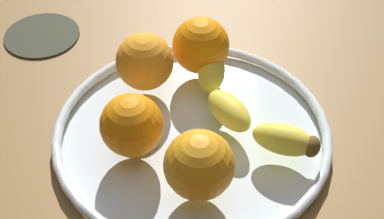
{
  "coord_description": "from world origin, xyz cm",
  "views": [
    {
      "loc": [
        34.91,
        -32.11,
        50.85
      ],
      "look_at": [
        0.0,
        0.0,
        4.8
      ],
      "focal_mm": 53.13,
      "sensor_mm": 36.0,
      "label": 1
    }
  ],
  "objects_px": {
    "orange_front_left": "(145,61)",
    "fruit_bowl": "(192,132)",
    "banana": "(243,107)",
    "orange_back_left": "(199,165)",
    "orange_center": "(201,45)",
    "orange_front_right": "(132,125)",
    "ambient_coaster": "(42,35)"
  },
  "relations": [
    {
      "from": "fruit_bowl",
      "to": "orange_center",
      "type": "xyz_separation_m",
      "value": [
        -0.07,
        0.08,
        0.05
      ]
    },
    {
      "from": "orange_front_right",
      "to": "ambient_coaster",
      "type": "height_order",
      "value": "orange_front_right"
    },
    {
      "from": "orange_back_left",
      "to": "orange_center",
      "type": "xyz_separation_m",
      "value": [
        -0.15,
        0.14,
        -0.0
      ]
    },
    {
      "from": "banana",
      "to": "orange_center",
      "type": "relative_size",
      "value": 2.98
    },
    {
      "from": "fruit_bowl",
      "to": "banana",
      "type": "distance_m",
      "value": 0.07
    },
    {
      "from": "orange_center",
      "to": "ambient_coaster",
      "type": "xyz_separation_m",
      "value": [
        -0.23,
        -0.11,
        -0.05
      ]
    },
    {
      "from": "orange_front_left",
      "to": "orange_center",
      "type": "bearing_deg",
      "value": 71.8
    },
    {
      "from": "orange_front_left",
      "to": "ambient_coaster",
      "type": "height_order",
      "value": "orange_front_left"
    },
    {
      "from": "banana",
      "to": "orange_center",
      "type": "height_order",
      "value": "orange_center"
    },
    {
      "from": "orange_center",
      "to": "ambient_coaster",
      "type": "relative_size",
      "value": 0.67
    },
    {
      "from": "fruit_bowl",
      "to": "orange_center",
      "type": "height_order",
      "value": "orange_center"
    },
    {
      "from": "orange_front_left",
      "to": "banana",
      "type": "bearing_deg",
      "value": 19.63
    },
    {
      "from": "fruit_bowl",
      "to": "orange_front_right",
      "type": "bearing_deg",
      "value": -107.64
    },
    {
      "from": "orange_back_left",
      "to": "ambient_coaster",
      "type": "relative_size",
      "value": 0.68
    },
    {
      "from": "orange_front_left",
      "to": "fruit_bowl",
      "type": "bearing_deg",
      "value": -5.82
    },
    {
      "from": "fruit_bowl",
      "to": "orange_front_right",
      "type": "xyz_separation_m",
      "value": [
        -0.02,
        -0.07,
        0.05
      ]
    },
    {
      "from": "ambient_coaster",
      "to": "fruit_bowl",
      "type": "bearing_deg",
      "value": 4.65
    },
    {
      "from": "fruit_bowl",
      "to": "orange_back_left",
      "type": "bearing_deg",
      "value": -37.89
    },
    {
      "from": "banana",
      "to": "orange_front_left",
      "type": "relative_size",
      "value": 3.03
    },
    {
      "from": "orange_back_left",
      "to": "orange_center",
      "type": "height_order",
      "value": "orange_back_left"
    },
    {
      "from": "fruit_bowl",
      "to": "ambient_coaster",
      "type": "distance_m",
      "value": 0.3
    },
    {
      "from": "banana",
      "to": "fruit_bowl",
      "type": "bearing_deg",
      "value": -108.32
    },
    {
      "from": "orange_center",
      "to": "ambient_coaster",
      "type": "bearing_deg",
      "value": -154.39
    },
    {
      "from": "fruit_bowl",
      "to": "orange_front_left",
      "type": "height_order",
      "value": "orange_front_left"
    },
    {
      "from": "banana",
      "to": "orange_front_right",
      "type": "height_order",
      "value": "orange_front_right"
    },
    {
      "from": "orange_front_right",
      "to": "orange_front_left",
      "type": "bearing_deg",
      "value": 133.36
    },
    {
      "from": "fruit_bowl",
      "to": "banana",
      "type": "relative_size",
      "value": 1.52
    },
    {
      "from": "orange_front_right",
      "to": "ambient_coaster",
      "type": "relative_size",
      "value": 0.65
    },
    {
      "from": "orange_center",
      "to": "orange_back_left",
      "type": "bearing_deg",
      "value": -43.73
    },
    {
      "from": "banana",
      "to": "orange_back_left",
      "type": "bearing_deg",
      "value": -59.8
    },
    {
      "from": "orange_front_right",
      "to": "ambient_coaster",
      "type": "distance_m",
      "value": 0.29
    },
    {
      "from": "orange_front_left",
      "to": "orange_center",
      "type": "xyz_separation_m",
      "value": [
        0.02,
        0.07,
        0.0
      ]
    }
  ]
}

